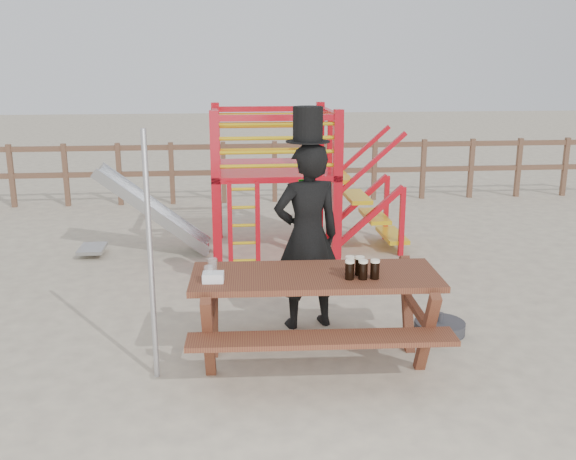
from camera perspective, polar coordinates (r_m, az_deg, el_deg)
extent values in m
plane|color=beige|center=(6.10, -0.59, -11.46)|extent=(60.00, 60.00, 0.00)
cube|color=brown|center=(12.56, -3.50, 7.43)|extent=(15.00, 0.06, 0.10)
cube|color=brown|center=(12.63, -3.47, 5.16)|extent=(15.00, 0.06, 0.10)
cube|color=brown|center=(13.25, -23.37, 4.43)|extent=(0.09, 0.09, 1.20)
cube|color=brown|center=(12.98, -19.15, 4.63)|extent=(0.09, 0.09, 1.20)
cube|color=brown|center=(12.78, -14.77, 4.82)|extent=(0.09, 0.09, 1.20)
cube|color=brown|center=(12.66, -10.29, 4.98)|extent=(0.09, 0.09, 1.20)
cube|color=brown|center=(12.62, -5.74, 5.11)|extent=(0.09, 0.09, 1.20)
cube|color=brown|center=(12.66, -1.20, 5.21)|extent=(0.09, 0.09, 1.20)
cube|color=brown|center=(12.78, 3.30, 5.28)|extent=(0.09, 0.09, 1.20)
cube|color=brown|center=(12.97, 7.68, 5.31)|extent=(0.09, 0.09, 1.20)
cube|color=brown|center=(13.24, 11.92, 5.31)|extent=(0.09, 0.09, 1.20)
cube|color=brown|center=(13.57, 15.96, 5.29)|extent=(0.09, 0.09, 1.20)
cube|color=brown|center=(13.97, 19.80, 5.24)|extent=(0.09, 0.09, 1.20)
cube|color=brown|center=(14.43, 23.40, 5.18)|extent=(0.09, 0.09, 1.20)
cube|color=red|center=(8.41, -6.41, 3.38)|extent=(0.12, 0.12, 2.10)
cube|color=red|center=(8.54, 4.40, 3.60)|extent=(0.12, 0.12, 2.10)
cube|color=red|center=(9.99, -6.34, 5.17)|extent=(0.12, 0.12, 2.10)
cube|color=red|center=(10.10, 2.82, 5.35)|extent=(0.12, 0.12, 2.10)
cube|color=red|center=(9.20, -1.39, 5.39)|extent=(1.72, 1.72, 0.08)
cube|color=red|center=(8.31, -0.99, 9.95)|extent=(1.60, 0.08, 0.08)
cube|color=red|center=(9.90, -1.78, 10.71)|extent=(1.60, 0.08, 0.08)
cube|color=red|center=(9.08, -6.54, 10.26)|extent=(0.08, 1.60, 0.08)
cube|color=red|center=(9.20, 3.64, 10.38)|extent=(0.08, 1.60, 0.08)
cylinder|color=gold|center=(8.38, -0.97, 5.72)|extent=(1.50, 0.05, 0.05)
cylinder|color=gold|center=(9.96, -1.75, 7.15)|extent=(1.50, 0.05, 0.05)
cylinder|color=gold|center=(8.36, -0.98, 6.94)|extent=(1.50, 0.05, 0.05)
cylinder|color=gold|center=(9.94, -1.76, 8.18)|extent=(1.50, 0.05, 0.05)
cylinder|color=gold|center=(8.33, -0.99, 8.17)|extent=(1.50, 0.05, 0.05)
cylinder|color=gold|center=(9.92, -1.77, 9.21)|extent=(1.50, 0.05, 0.05)
cylinder|color=gold|center=(8.31, -0.99, 9.40)|extent=(1.50, 0.05, 0.05)
cylinder|color=gold|center=(9.90, -1.77, 10.25)|extent=(1.50, 0.05, 0.05)
cube|color=red|center=(8.37, -5.17, 0.19)|extent=(0.06, 0.06, 1.20)
cube|color=red|center=(8.38, -2.71, 0.25)|extent=(0.06, 0.06, 1.20)
cylinder|color=gold|center=(8.49, -3.88, -2.72)|extent=(0.36, 0.04, 0.04)
cylinder|color=gold|center=(8.42, -3.91, -1.16)|extent=(0.36, 0.04, 0.04)
cylinder|color=gold|center=(8.36, -3.94, 0.42)|extent=(0.36, 0.04, 0.04)
cylinder|color=gold|center=(8.30, -3.97, 2.02)|extent=(0.36, 0.04, 0.04)
cylinder|color=gold|center=(8.26, -4.00, 3.65)|extent=(0.36, 0.04, 0.04)
cube|color=gold|center=(9.34, 4.46, 4.74)|extent=(0.30, 0.90, 0.06)
cube|color=gold|center=(9.45, 6.10, 2.97)|extent=(0.30, 0.90, 0.06)
cube|color=gold|center=(9.57, 7.69, 1.23)|extent=(0.30, 0.90, 0.06)
cube|color=gold|center=(9.71, 9.24, -0.46)|extent=(0.30, 0.90, 0.06)
cube|color=red|center=(9.08, 7.38, 1.29)|extent=(0.95, 0.08, 0.86)
cube|color=red|center=(9.94, 6.22, 2.49)|extent=(0.95, 0.08, 0.86)
cube|color=#ACAEB3|center=(9.34, -11.83, 1.59)|extent=(1.53, 0.55, 1.21)
cube|color=#ACAEB3|center=(9.07, -12.01, 1.45)|extent=(1.58, 0.04, 1.28)
cube|color=#ACAEB3|center=(9.59, -11.68, 2.19)|extent=(1.58, 0.04, 1.28)
cube|color=#ACAEB3|center=(9.61, -17.01, -1.59)|extent=(0.35, 0.55, 0.05)
cube|color=brown|center=(5.75, 2.42, -4.18)|extent=(2.24, 0.92, 0.06)
cube|color=brown|center=(5.31, 3.03, -9.69)|extent=(2.22, 0.41, 0.04)
cube|color=brown|center=(6.43, 1.86, -5.23)|extent=(2.22, 0.41, 0.04)
cube|color=brown|center=(5.89, -6.85, -8.29)|extent=(0.15, 1.33, 0.80)
cube|color=brown|center=(6.06, 11.33, -7.80)|extent=(0.15, 1.33, 0.80)
imported|color=black|center=(6.53, 1.70, -0.61)|extent=(0.79, 0.61, 1.93)
cube|color=#0E890C|center=(6.61, 1.26, 1.66)|extent=(0.08, 0.04, 0.45)
cylinder|color=black|center=(6.34, 1.77, 7.88)|extent=(0.44, 0.44, 0.01)
cylinder|color=black|center=(6.32, 1.78, 9.44)|extent=(0.30, 0.30, 0.33)
cube|color=white|center=(6.45, 1.33, 10.59)|extent=(0.15, 0.04, 0.04)
cylinder|color=#B2B2B7|center=(5.52, -12.13, -2.50)|extent=(0.05, 0.05, 2.18)
cylinder|color=#333337|center=(6.81, 13.33, -8.41)|extent=(0.51, 0.51, 0.12)
cylinder|color=#333337|center=(6.77, 13.38, -7.56)|extent=(0.06, 0.06, 0.10)
cube|color=white|center=(5.56, -6.67, -4.19)|extent=(0.19, 0.15, 0.08)
cylinder|color=black|center=(5.60, 5.50, -3.64)|extent=(0.08, 0.08, 0.15)
cylinder|color=#FAECCD|center=(5.58, 5.52, -2.80)|extent=(0.08, 0.08, 0.02)
cylinder|color=black|center=(5.62, 6.68, -3.63)|extent=(0.08, 0.08, 0.15)
cylinder|color=#FAECCD|center=(5.59, 6.71, -2.79)|extent=(0.08, 0.08, 0.02)
cylinder|color=black|center=(5.64, 7.73, -3.59)|extent=(0.08, 0.08, 0.15)
cylinder|color=#FAECCD|center=(5.61, 7.76, -2.75)|extent=(0.08, 0.08, 0.02)
cylinder|color=black|center=(5.71, 5.51, -3.27)|extent=(0.08, 0.08, 0.15)
cylinder|color=#FAECCD|center=(5.69, 5.53, -2.45)|extent=(0.08, 0.08, 0.02)
cylinder|color=black|center=(5.72, 6.39, -3.28)|extent=(0.08, 0.08, 0.15)
cylinder|color=#FAECCD|center=(5.69, 6.41, -2.46)|extent=(0.08, 0.08, 0.02)
cylinder|color=silver|center=(5.53, -7.06, -3.93)|extent=(0.08, 0.08, 0.15)
cylinder|color=#FAECCD|center=(5.55, -7.03, -4.56)|extent=(0.07, 0.07, 0.02)
cylinder|color=silver|center=(5.74, -6.72, -3.24)|extent=(0.08, 0.08, 0.15)
cylinder|color=#FAECCD|center=(5.76, -6.70, -3.85)|extent=(0.07, 0.07, 0.02)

